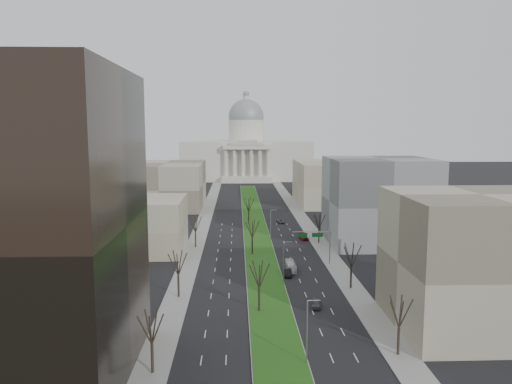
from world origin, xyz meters
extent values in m
plane|color=black|center=(0.00, 120.00, 0.00)|extent=(600.00, 600.00, 0.00)
cube|color=#999993|center=(0.00, 119.00, 0.07)|extent=(8.00, 222.00, 0.15)
cube|color=#1A4612|center=(0.00, 119.00, 0.17)|extent=(7.70, 221.70, 0.06)
cube|color=gray|center=(-17.50, 95.00, 0.07)|extent=(5.00, 330.00, 0.15)
cube|color=gray|center=(17.50, 95.00, 0.07)|extent=(5.00, 330.00, 0.15)
cube|color=beige|center=(0.00, 270.00, 12.00)|extent=(80.00, 40.00, 24.00)
cube|color=beige|center=(0.00, 247.00, 2.00)|extent=(30.00, 6.00, 4.00)
cube|color=beige|center=(0.00, 247.00, 21.00)|extent=(28.00, 5.00, 2.50)
cube|color=beige|center=(0.00, 247.00, 23.00)|extent=(20.00, 5.00, 1.80)
cube|color=beige|center=(0.00, 247.00, 24.60)|extent=(12.00, 5.00, 1.60)
cylinder|color=beige|center=(0.00, 270.00, 30.00)|extent=(22.00, 22.00, 14.00)
sphere|color=gray|center=(0.00, 270.00, 39.00)|extent=(22.00, 22.00, 22.00)
cylinder|color=beige|center=(0.00, 270.00, 50.00)|extent=(4.00, 4.00, 4.00)
sphere|color=gray|center=(0.00, 270.00, 53.00)|extent=(4.00, 4.00, 4.00)
cylinder|color=beige|center=(-12.50, 247.00, 12.00)|extent=(2.00, 2.00, 16.00)
cylinder|color=beige|center=(-7.50, 247.00, 12.00)|extent=(2.00, 2.00, 16.00)
cylinder|color=beige|center=(-2.50, 247.00, 12.00)|extent=(2.00, 2.00, 16.00)
cylinder|color=beige|center=(2.50, 247.00, 12.00)|extent=(2.00, 2.00, 16.00)
cylinder|color=beige|center=(7.50, 247.00, 12.00)|extent=(2.00, 2.00, 16.00)
cylinder|color=beige|center=(12.50, 247.00, 12.00)|extent=(2.00, 2.00, 16.00)
cube|color=tan|center=(-33.00, 85.00, 7.00)|extent=(26.00, 22.00, 14.00)
cube|color=#7A715D|center=(33.00, 32.00, 11.00)|extent=(26.00, 24.00, 22.00)
cube|color=#5D6062|center=(34.00, 92.00, 12.00)|extent=(28.00, 26.00, 24.00)
cube|color=#7A715D|center=(-35.00, 160.00, 9.00)|extent=(30.00, 40.00, 18.00)
cube|color=tan|center=(35.00, 165.00, 9.00)|extent=(30.00, 40.00, 18.00)
cylinder|color=black|center=(-17.20, 18.00, 2.04)|extent=(0.40, 0.40, 4.08)
cylinder|color=black|center=(-17.20, 48.00, 2.16)|extent=(0.40, 0.40, 4.32)
cylinder|color=black|center=(-17.20, 88.00, 2.11)|extent=(0.40, 0.40, 4.22)
cylinder|color=black|center=(17.20, 22.00, 2.06)|extent=(0.40, 0.40, 4.13)
cylinder|color=black|center=(17.20, 52.00, 2.21)|extent=(0.40, 0.40, 4.42)
cylinder|color=black|center=(17.20, 92.00, 2.02)|extent=(0.40, 0.40, 4.03)
cylinder|color=black|center=(-2.00, 40.00, 2.16)|extent=(0.40, 0.40, 4.32)
cylinder|color=black|center=(-2.00, 80.00, 2.16)|extent=(0.40, 0.40, 4.32)
cylinder|color=black|center=(-2.00, 120.00, 2.16)|extent=(0.40, 0.40, 4.32)
cylinder|color=gray|center=(3.70, 20.00, 4.50)|extent=(0.20, 0.20, 9.00)
cylinder|color=gray|center=(4.60, 20.00, 9.10)|extent=(1.80, 0.12, 0.12)
cylinder|color=gray|center=(3.70, 55.00, 4.50)|extent=(0.20, 0.20, 9.00)
cylinder|color=gray|center=(4.60, 55.00, 9.10)|extent=(1.80, 0.12, 0.12)
cylinder|color=gray|center=(3.70, 95.00, 4.50)|extent=(0.20, 0.20, 9.00)
cylinder|color=gray|center=(4.60, 95.00, 9.10)|extent=(1.80, 0.12, 0.12)
cylinder|color=gray|center=(16.20, 70.00, 4.00)|extent=(0.24, 0.24, 8.00)
cylinder|color=gray|center=(11.70, 70.00, 8.00)|extent=(9.00, 0.18, 0.18)
cube|color=#0C591E|center=(13.20, 70.08, 7.20)|extent=(2.60, 0.08, 1.00)
cube|color=#0C591E|center=(9.70, 70.08, 7.20)|extent=(2.20, 0.08, 1.00)
imported|color=#494C50|center=(8.48, 41.74, 0.74)|extent=(2.46, 4.55, 1.47)
imported|color=black|center=(5.20, 61.17, 0.76)|extent=(1.61, 4.60, 1.51)
imported|color=maroon|center=(13.50, 97.21, 0.78)|extent=(2.54, 5.49, 1.55)
imported|color=#505559|center=(9.05, 122.37, 0.61)|extent=(2.63, 4.63, 1.22)
imported|color=white|center=(6.41, 65.33, 1.06)|extent=(1.88, 7.64, 2.12)
camera|label=1|loc=(-5.82, -45.25, 32.60)|focal=35.00mm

